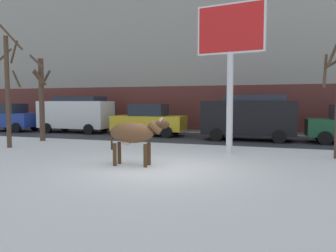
{
  "coord_description": "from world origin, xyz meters",
  "views": [
    {
      "loc": [
        3.28,
        -9.05,
        1.96
      ],
      "look_at": [
        -0.5,
        2.1,
        1.1
      ],
      "focal_mm": 35.01,
      "sensor_mm": 36.0,
      "label": 1
    }
  ],
  "objects_px": {
    "car_black_van": "(249,116)",
    "bare_tree_far_back": "(8,86)",
    "car_white_van": "(76,113)",
    "bare_tree_left_lot": "(41,96)",
    "car_blue_hatchback": "(11,117)",
    "car_yellow_sedan": "(149,120)",
    "billboard": "(231,38)",
    "cow_brown": "(134,134)"
  },
  "relations": [
    {
      "from": "billboard",
      "to": "car_yellow_sedan",
      "type": "height_order",
      "value": "billboard"
    },
    {
      "from": "car_black_van",
      "to": "bare_tree_far_back",
      "type": "bearing_deg",
      "value": -147.53
    },
    {
      "from": "car_black_van",
      "to": "bare_tree_left_lot",
      "type": "bearing_deg",
      "value": -160.0
    },
    {
      "from": "billboard",
      "to": "car_yellow_sedan",
      "type": "xyz_separation_m",
      "value": [
        -5.43,
        5.34,
        -3.41
      ]
    },
    {
      "from": "car_yellow_sedan",
      "to": "bare_tree_far_back",
      "type": "xyz_separation_m",
      "value": [
        -3.83,
        -6.55,
        1.73
      ]
    },
    {
      "from": "cow_brown",
      "to": "car_black_van",
      "type": "xyz_separation_m",
      "value": [
        2.76,
        8.04,
        0.25
      ]
    },
    {
      "from": "car_white_van",
      "to": "billboard",
      "type": "bearing_deg",
      "value": -28.27
    },
    {
      "from": "billboard",
      "to": "bare_tree_far_back",
      "type": "bearing_deg",
      "value": -172.56
    },
    {
      "from": "bare_tree_left_lot",
      "to": "cow_brown",
      "type": "bearing_deg",
      "value": -31.94
    },
    {
      "from": "bare_tree_left_lot",
      "to": "car_yellow_sedan",
      "type": "bearing_deg",
      "value": 44.38
    },
    {
      "from": "car_white_van",
      "to": "car_yellow_sedan",
      "type": "relative_size",
      "value": 1.1
    },
    {
      "from": "car_yellow_sedan",
      "to": "bare_tree_left_lot",
      "type": "height_order",
      "value": "bare_tree_left_lot"
    },
    {
      "from": "car_blue_hatchback",
      "to": "car_white_van",
      "type": "distance_m",
      "value": 4.76
    },
    {
      "from": "car_black_van",
      "to": "car_yellow_sedan",
      "type": "bearing_deg",
      "value": 175.24
    },
    {
      "from": "car_white_van",
      "to": "bare_tree_left_lot",
      "type": "xyz_separation_m",
      "value": [
        1.02,
        -4.44,
        1.02
      ]
    },
    {
      "from": "bare_tree_far_back",
      "to": "billboard",
      "type": "bearing_deg",
      "value": 7.44
    },
    {
      "from": "car_white_van",
      "to": "car_black_van",
      "type": "bearing_deg",
      "value": -4.4
    },
    {
      "from": "car_white_van",
      "to": "car_black_van",
      "type": "distance_m",
      "value": 10.94
    },
    {
      "from": "billboard",
      "to": "car_black_van",
      "type": "xyz_separation_m",
      "value": [
        0.3,
        4.87,
        -3.07
      ]
    },
    {
      "from": "cow_brown",
      "to": "billboard",
      "type": "xyz_separation_m",
      "value": [
        2.47,
        3.17,
        3.32
      ]
    },
    {
      "from": "car_white_van",
      "to": "bare_tree_left_lot",
      "type": "distance_m",
      "value": 4.67
    },
    {
      "from": "car_white_van",
      "to": "car_yellow_sedan",
      "type": "xyz_separation_m",
      "value": [
        5.19,
        -0.36,
        -0.33
      ]
    },
    {
      "from": "cow_brown",
      "to": "car_blue_hatchback",
      "type": "distance_m",
      "value": 15.31
    },
    {
      "from": "car_yellow_sedan",
      "to": "bare_tree_left_lot",
      "type": "distance_m",
      "value": 5.98
    },
    {
      "from": "car_blue_hatchback",
      "to": "bare_tree_left_lot",
      "type": "xyz_separation_m",
      "value": [
        5.73,
        -3.86,
        1.33
      ]
    },
    {
      "from": "bare_tree_left_lot",
      "to": "bare_tree_far_back",
      "type": "relative_size",
      "value": 0.84
    },
    {
      "from": "cow_brown",
      "to": "car_yellow_sedan",
      "type": "bearing_deg",
      "value": 109.17
    },
    {
      "from": "car_white_van",
      "to": "car_yellow_sedan",
      "type": "height_order",
      "value": "car_white_van"
    },
    {
      "from": "car_white_van",
      "to": "car_blue_hatchback",
      "type": "bearing_deg",
      "value": -172.97
    },
    {
      "from": "car_blue_hatchback",
      "to": "car_yellow_sedan",
      "type": "distance_m",
      "value": 9.9
    },
    {
      "from": "billboard",
      "to": "car_yellow_sedan",
      "type": "distance_m",
      "value": 8.34
    },
    {
      "from": "cow_brown",
      "to": "billboard",
      "type": "bearing_deg",
      "value": 52.16
    },
    {
      "from": "billboard",
      "to": "car_blue_hatchback",
      "type": "xyz_separation_m",
      "value": [
        -15.33,
        5.13,
        -3.39
      ]
    },
    {
      "from": "cow_brown",
      "to": "car_yellow_sedan",
      "type": "xyz_separation_m",
      "value": [
        -2.96,
        8.52,
        -0.09
      ]
    },
    {
      "from": "car_yellow_sedan",
      "to": "car_black_van",
      "type": "xyz_separation_m",
      "value": [
        5.72,
        -0.48,
        0.33
      ]
    },
    {
      "from": "bare_tree_far_back",
      "to": "car_black_van",
      "type": "bearing_deg",
      "value": 32.47
    },
    {
      "from": "bare_tree_left_lot",
      "to": "billboard",
      "type": "bearing_deg",
      "value": -7.53
    },
    {
      "from": "car_black_van",
      "to": "car_white_van",
      "type": "bearing_deg",
      "value": 175.6
    },
    {
      "from": "billboard",
      "to": "car_yellow_sedan",
      "type": "bearing_deg",
      "value": 135.44
    },
    {
      "from": "cow_brown",
      "to": "bare_tree_far_back",
      "type": "distance_m",
      "value": 7.26
    },
    {
      "from": "bare_tree_left_lot",
      "to": "bare_tree_far_back",
      "type": "height_order",
      "value": "bare_tree_far_back"
    },
    {
      "from": "billboard",
      "to": "bare_tree_far_back",
      "type": "distance_m",
      "value": 9.48
    }
  ]
}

